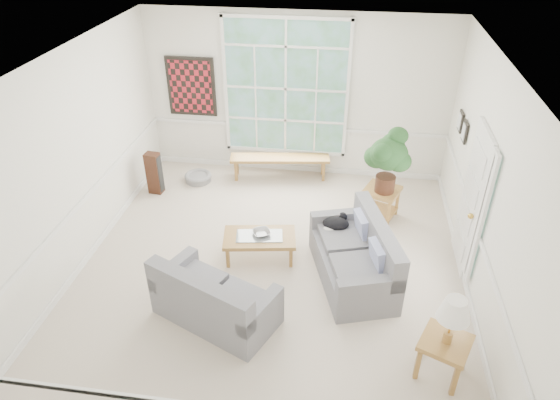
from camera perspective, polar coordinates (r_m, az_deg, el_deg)
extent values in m
cube|color=beige|center=(7.35, -1.01, -7.73)|extent=(5.50, 6.00, 0.01)
cube|color=white|center=(5.89, -1.29, 15.26)|extent=(5.50, 6.00, 0.02)
cube|color=white|center=(9.19, 1.95, 11.74)|extent=(5.50, 0.02, 3.00)
cube|color=white|center=(4.22, -8.05, -18.01)|extent=(5.50, 0.02, 3.00)
cube|color=white|center=(7.41, -22.68, 3.83)|extent=(0.02, 6.00, 3.00)
cube|color=white|center=(6.67, 22.88, 0.60)|extent=(0.02, 6.00, 3.00)
cube|color=white|center=(9.12, 0.66, 12.60)|extent=(2.30, 0.08, 2.40)
cube|color=white|center=(7.38, 20.96, 0.08)|extent=(0.08, 0.90, 2.10)
cube|color=white|center=(6.81, 21.99, -2.01)|extent=(0.08, 0.26, 1.90)
cube|color=#5D141A|center=(9.51, -10.12, 12.62)|extent=(0.90, 0.06, 1.10)
cube|color=black|center=(8.16, 20.30, 7.33)|extent=(0.04, 0.26, 0.32)
cube|color=black|center=(8.52, 19.88, 8.46)|extent=(0.04, 0.26, 0.32)
cube|color=slate|center=(6.96, 8.36, -5.98)|extent=(1.33, 1.86, 0.91)
cube|color=slate|center=(6.39, -7.38, -10.43)|extent=(1.73, 1.36, 0.83)
cube|color=olive|center=(7.42, -2.33, -5.36)|extent=(1.13, 0.73, 0.39)
imported|color=gray|center=(7.31, -2.14, -3.73)|extent=(0.42, 0.42, 0.08)
cube|color=olive|center=(9.44, -0.02, 3.76)|extent=(1.88, 0.62, 0.43)
cube|color=olive|center=(8.42, 11.41, -0.35)|extent=(0.70, 0.70, 0.54)
cube|color=olive|center=(6.12, 18.03, -16.70)|extent=(0.68, 0.68, 0.52)
cylinder|color=gray|center=(9.51, -9.34, 2.57)|extent=(0.56, 0.56, 0.15)
cube|color=#361C10|center=(9.17, -14.18, 3.00)|extent=(0.26, 0.21, 0.77)
ellipsoid|color=black|center=(7.33, 6.40, -2.63)|extent=(0.42, 0.32, 0.18)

